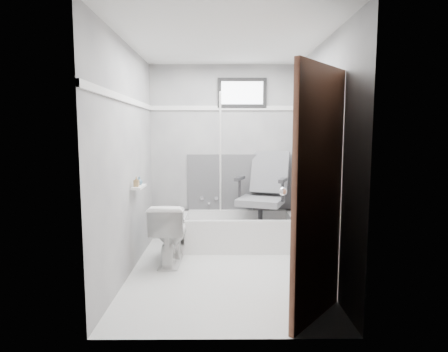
{
  "coord_description": "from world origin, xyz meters",
  "views": [
    {
      "loc": [
        -0.03,
        -3.85,
        1.49
      ],
      "look_at": [
        0.0,
        0.35,
        1.0
      ],
      "focal_mm": 30.0,
      "sensor_mm": 36.0,
      "label": 1
    }
  ],
  "objects_px": {
    "office_chair": "(261,195)",
    "soap_bottle_b": "(139,181)",
    "toilet": "(170,233)",
    "door": "(365,203)",
    "bathtub": "(238,231)",
    "soap_bottle_a": "(136,182)"
  },
  "relations": [
    {
      "from": "soap_bottle_a",
      "to": "soap_bottle_b",
      "type": "distance_m",
      "value": 0.14
    },
    {
      "from": "toilet",
      "to": "soap_bottle_a",
      "type": "xyz_separation_m",
      "value": [
        -0.32,
        -0.2,
        0.62
      ]
    },
    {
      "from": "office_chair",
      "to": "door",
      "type": "bearing_deg",
      "value": -57.49
    },
    {
      "from": "office_chair",
      "to": "soap_bottle_b",
      "type": "relative_size",
      "value": 12.12
    },
    {
      "from": "bathtub",
      "to": "door",
      "type": "relative_size",
      "value": 0.75
    },
    {
      "from": "office_chair",
      "to": "soap_bottle_b",
      "type": "xyz_separation_m",
      "value": [
        -1.42,
        -0.7,
        0.27
      ]
    },
    {
      "from": "toilet",
      "to": "soap_bottle_b",
      "type": "relative_size",
      "value": 7.53
    },
    {
      "from": "door",
      "to": "soap_bottle_a",
      "type": "relative_size",
      "value": 17.34
    },
    {
      "from": "soap_bottle_a",
      "to": "office_chair",
      "type": "bearing_deg",
      "value": 30.5
    },
    {
      "from": "door",
      "to": "office_chair",
      "type": "bearing_deg",
      "value": 102.59
    },
    {
      "from": "office_chair",
      "to": "toilet",
      "type": "distance_m",
      "value": 1.31
    },
    {
      "from": "bathtub",
      "to": "soap_bottle_a",
      "type": "height_order",
      "value": "soap_bottle_a"
    },
    {
      "from": "soap_bottle_b",
      "to": "bathtub",
      "type": "bearing_deg",
      "value": 30.85
    },
    {
      "from": "office_chair",
      "to": "door",
      "type": "relative_size",
      "value": 0.57
    },
    {
      "from": "bathtub",
      "to": "office_chair",
      "type": "xyz_separation_m",
      "value": [
        0.29,
        0.02,
        0.48
      ]
    },
    {
      "from": "office_chair",
      "to": "door",
      "type": "height_order",
      "value": "door"
    },
    {
      "from": "toilet",
      "to": "door",
      "type": "height_order",
      "value": "door"
    },
    {
      "from": "bathtub",
      "to": "toilet",
      "type": "distance_m",
      "value": 1.02
    },
    {
      "from": "bathtub",
      "to": "soap_bottle_b",
      "type": "xyz_separation_m",
      "value": [
        -1.13,
        -0.67,
        0.75
      ]
    },
    {
      "from": "door",
      "to": "soap_bottle_b",
      "type": "height_order",
      "value": "door"
    },
    {
      "from": "toilet",
      "to": "soap_bottle_b",
      "type": "xyz_separation_m",
      "value": [
        -0.32,
        -0.06,
        0.61
      ]
    },
    {
      "from": "toilet",
      "to": "bathtub",
      "type": "bearing_deg",
      "value": -141.7
    }
  ]
}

